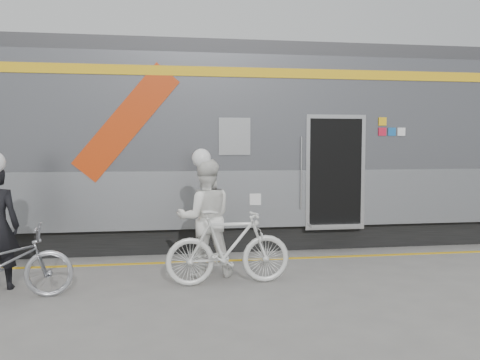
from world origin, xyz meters
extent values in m
plane|color=slate|center=(0.00, 0.00, 0.00)|extent=(90.00, 90.00, 0.00)
cube|color=black|center=(0.60, 4.20, 0.25)|extent=(24.00, 2.70, 0.50)
cube|color=#9EA0A5|center=(0.60, 4.20, 1.05)|extent=(24.00, 3.00, 1.10)
cube|color=#5A5C61|center=(0.60, 4.20, 2.70)|extent=(24.00, 3.00, 2.20)
cube|color=#38383A|center=(0.60, 4.20, 3.95)|extent=(24.00, 2.64, 0.30)
cube|color=gold|center=(0.60, 2.69, 3.45)|extent=(24.00, 0.02, 0.18)
cube|color=#C1350B|center=(-1.20, 2.69, 2.50)|extent=(1.96, 0.01, 2.19)
cube|color=black|center=(0.80, 2.69, 2.25)|extent=(0.55, 0.02, 0.65)
cube|color=black|center=(2.80, 2.90, 1.55)|extent=(1.05, 0.45, 2.10)
cube|color=silver|center=(2.80, 2.69, 1.55)|extent=(1.20, 0.02, 2.25)
cylinder|color=silver|center=(2.10, 2.67, 1.55)|extent=(0.04, 0.04, 1.40)
cube|color=silver|center=(2.80, 2.65, 0.52)|extent=(1.05, 0.25, 0.06)
cube|color=gold|center=(3.75, 2.69, 2.55)|extent=(0.16, 0.01, 0.16)
cube|color=red|center=(3.75, 2.69, 2.35)|extent=(0.16, 0.01, 0.16)
cube|color=#17599B|center=(3.95, 2.69, 2.35)|extent=(0.16, 0.01, 0.16)
cube|color=silver|center=(4.15, 2.69, 2.35)|extent=(0.16, 0.01, 0.16)
cube|color=silver|center=(1.20, 2.69, 1.05)|extent=(0.22, 0.01, 0.22)
cube|color=gold|center=(0.00, 2.15, 0.00)|extent=(24.00, 0.12, 0.01)
imported|color=white|center=(0.10, 1.17, 0.93)|extent=(0.93, 0.74, 1.86)
imported|color=silver|center=(0.40, 0.62, 0.56)|extent=(1.90, 0.61, 1.13)
sphere|color=white|center=(0.10, 1.17, 2.01)|extent=(0.30, 0.30, 0.30)
camera|label=1|loc=(-0.58, -6.81, 2.10)|focal=38.00mm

